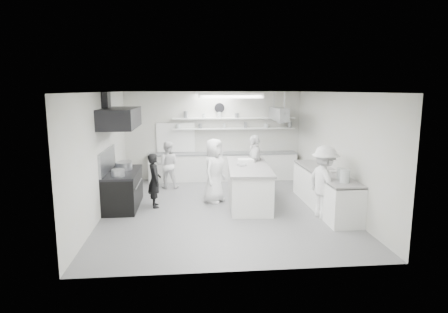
{
  "coord_description": "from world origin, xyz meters",
  "views": [
    {
      "loc": [
        -0.86,
        -9.49,
        3.06
      ],
      "look_at": [
        0.09,
        0.6,
        1.27
      ],
      "focal_mm": 30.46,
      "sensor_mm": 36.0,
      "label": 1
    }
  ],
  "objects": [
    {
      "name": "bowl_island_a",
      "position": [
        0.55,
        0.45,
        1.03
      ],
      "size": [
        0.31,
        0.31,
        0.07
      ],
      "primitive_type": "imported",
      "rotation": [
        0.0,
        0.0,
        0.15
      ],
      "color": "#989BA2",
      "rests_on": "prep_island"
    },
    {
      "name": "cook_island_right",
      "position": [
        1.05,
        1.26,
        0.89
      ],
      "size": [
        0.66,
        1.11,
        1.77
      ],
      "primitive_type": "imported",
      "rotation": [
        0.0,
        0.0,
        -1.8
      ],
      "color": "white",
      "rests_on": "floor"
    },
    {
      "name": "shelf_lower",
      "position": [
        0.7,
        3.37,
        1.75
      ],
      "size": [
        4.2,
        0.26,
        0.04
      ],
      "primitive_type": "cube",
      "color": "white",
      "rests_on": "wall_back"
    },
    {
      "name": "shelf_upper",
      "position": [
        0.7,
        3.37,
        2.1
      ],
      "size": [
        4.2,
        0.26,
        0.04
      ],
      "primitive_type": "cube",
      "color": "white",
      "rests_on": "wall_back"
    },
    {
      "name": "wall_right",
      "position": [
        3.0,
        0.0,
        1.5
      ],
      "size": [
        0.04,
        7.0,
        3.0
      ],
      "primitive_type": "cube",
      "color": "silver",
      "rests_on": "floor"
    },
    {
      "name": "wall_clock",
      "position": [
        0.2,
        3.46,
        2.45
      ],
      "size": [
        0.32,
        0.05,
        0.32
      ],
      "primitive_type": "cylinder",
      "rotation": [
        1.57,
        0.0,
        0.0
      ],
      "color": "silver",
      "rests_on": "wall_back"
    },
    {
      "name": "bowl_right",
      "position": [
        2.84,
        -0.29,
        0.97
      ],
      "size": [
        0.28,
        0.28,
        0.06
      ],
      "primitive_type": "imported",
      "rotation": [
        0.0,
        0.0,
        -0.15
      ],
      "color": "white",
      "rests_on": "right_counter"
    },
    {
      "name": "cook_right",
      "position": [
        2.35,
        -0.95,
        0.88
      ],
      "size": [
        0.9,
        1.26,
        1.76
      ],
      "primitive_type": "imported",
      "rotation": [
        0.0,
        0.0,
        1.8
      ],
      "color": "white",
      "rests_on": "floor"
    },
    {
      "name": "stove_pot",
      "position": [
        -2.6,
        0.64,
        1.03
      ],
      "size": [
        0.45,
        0.45,
        0.25
      ],
      "primitive_type": "cylinder",
      "color": "#989BA2",
      "rests_on": "stove"
    },
    {
      "name": "pass_through_window",
      "position": [
        -1.3,
        3.48,
        1.45
      ],
      "size": [
        1.3,
        0.04,
        1.0
      ],
      "primitive_type": "cube",
      "color": "black",
      "rests_on": "wall_back"
    },
    {
      "name": "wall_front",
      "position": [
        0.0,
        -3.5,
        1.5
      ],
      "size": [
        6.0,
        0.04,
        3.0
      ],
      "primitive_type": "cube",
      "color": "silver",
      "rests_on": "floor"
    },
    {
      "name": "bowl_island_b",
      "position": [
        0.53,
        0.61,
        1.03
      ],
      "size": [
        0.23,
        0.23,
        0.06
      ],
      "primitive_type": "imported",
      "rotation": [
        0.0,
        0.0,
        0.3
      ],
      "color": "white",
      "rests_on": "prep_island"
    },
    {
      "name": "light_fixture_rear",
      "position": [
        0.0,
        1.8,
        2.94
      ],
      "size": [
        1.3,
        0.25,
        0.1
      ],
      "primitive_type": "cube",
      "color": "white",
      "rests_on": "ceiling"
    },
    {
      "name": "pot_rack",
      "position": [
        2.0,
        2.4,
        2.3
      ],
      "size": [
        0.3,
        1.6,
        0.4
      ],
      "primitive_type": "cube",
      "color": "#989BA2",
      "rests_on": "ceiling"
    },
    {
      "name": "stove",
      "position": [
        -2.6,
        0.4,
        0.45
      ],
      "size": [
        0.8,
        1.8,
        0.9
      ],
      "primitive_type": "cube",
      "color": "black",
      "rests_on": "floor"
    },
    {
      "name": "wall_back",
      "position": [
        0.0,
        3.5,
        1.5
      ],
      "size": [
        6.0,
        0.04,
        3.0
      ],
      "primitive_type": "cube",
      "color": "silver",
      "rests_on": "floor"
    },
    {
      "name": "right_counter",
      "position": [
        2.65,
        -0.2,
        0.47
      ],
      "size": [
        0.74,
        3.3,
        0.94
      ],
      "primitive_type": "cube",
      "color": "white",
      "rests_on": "floor"
    },
    {
      "name": "cook_island_left",
      "position": [
        -0.18,
        0.63,
        0.88
      ],
      "size": [
        0.92,
        1.03,
        1.76
      ],
      "primitive_type": "imported",
      "rotation": [
        0.0,
        0.0,
        1.03
      ],
      "color": "white",
      "rests_on": "floor"
    },
    {
      "name": "exhaust_hood",
      "position": [
        -2.6,
        0.4,
        2.35
      ],
      "size": [
        0.85,
        2.0,
        0.5
      ],
      "primitive_type": "cube",
      "color": "black",
      "rests_on": "wall_left"
    },
    {
      "name": "wall_left",
      "position": [
        -3.0,
        0.0,
        1.5
      ],
      "size": [
        0.04,
        7.0,
        3.0
      ],
      "primitive_type": "cube",
      "color": "silver",
      "rests_on": "floor"
    },
    {
      "name": "back_counter",
      "position": [
        0.3,
        3.2,
        0.46
      ],
      "size": [
        5.0,
        0.6,
        0.92
      ],
      "primitive_type": "cube",
      "color": "white",
      "rests_on": "floor"
    },
    {
      "name": "light_fixture_front",
      "position": [
        0.0,
        -1.8,
        2.94
      ],
      "size": [
        1.3,
        0.25,
        0.1
      ],
      "primitive_type": "cube",
      "color": "white",
      "rests_on": "ceiling"
    },
    {
      "name": "prep_island",
      "position": [
        0.74,
        0.47,
        0.5
      ],
      "size": [
        1.19,
        2.77,
        1.0
      ],
      "primitive_type": "cube",
      "rotation": [
        0.0,
        0.0,
        -0.07
      ],
      "color": "white",
      "rests_on": "floor"
    },
    {
      "name": "cook_back",
      "position": [
        -1.54,
        2.28,
        0.74
      ],
      "size": [
        0.76,
        0.62,
        1.48
      ],
      "primitive_type": "imported",
      "rotation": [
        0.0,
        0.0,
        -3.22
      ],
      "color": "white",
      "rests_on": "floor"
    },
    {
      "name": "floor",
      "position": [
        0.0,
        0.0,
        -0.01
      ],
      "size": [
        6.0,
        7.0,
        0.02
      ],
      "primitive_type": "cube",
      "color": "gray",
      "rests_on": "ground"
    },
    {
      "name": "ceiling",
      "position": [
        0.0,
        0.0,
        3.01
      ],
      "size": [
        6.0,
        7.0,
        0.02
      ],
      "primitive_type": "cube",
      "color": "white",
      "rests_on": "wall_back"
    },
    {
      "name": "cook_stove",
      "position": [
        -1.77,
        0.32,
        0.72
      ],
      "size": [
        0.44,
        0.58,
        1.43
      ],
      "primitive_type": "imported",
      "rotation": [
        0.0,
        0.0,
        1.78
      ],
      "color": "black",
      "rests_on": "floor"
    }
  ]
}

